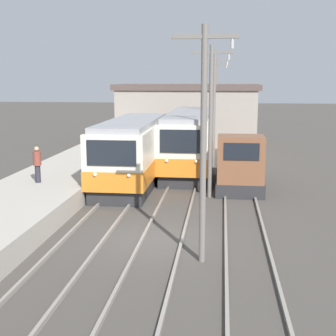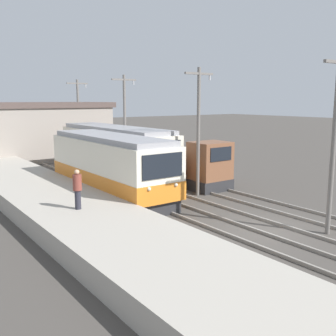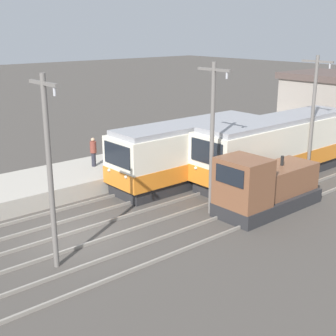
% 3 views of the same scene
% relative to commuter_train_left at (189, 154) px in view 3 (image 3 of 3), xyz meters
% --- Properties ---
extents(ground_plane, '(200.00, 200.00, 0.00)m').
position_rel_commuter_train_left_xyz_m(ground_plane, '(2.60, -9.04, -1.67)').
color(ground_plane, '#47423D').
extents(platform_left, '(4.50, 54.00, 0.89)m').
position_rel_commuter_train_left_xyz_m(platform_left, '(-3.65, -9.04, -1.22)').
color(platform_left, '#ADA599').
rests_on(platform_left, ground).
extents(track_left, '(1.54, 60.00, 0.14)m').
position_rel_commuter_train_left_xyz_m(track_left, '(0.00, -9.04, -1.60)').
color(track_left, gray).
rests_on(track_left, ground).
extents(track_center, '(1.54, 60.00, 0.14)m').
position_rel_commuter_train_left_xyz_m(track_center, '(2.80, -9.04, -1.60)').
color(track_center, gray).
rests_on(track_center, ground).
extents(track_right, '(1.54, 60.00, 0.14)m').
position_rel_commuter_train_left_xyz_m(track_right, '(5.80, -9.04, -1.60)').
color(track_right, gray).
rests_on(track_right, ground).
extents(commuter_train_left, '(2.84, 10.30, 3.59)m').
position_rel_commuter_train_left_xyz_m(commuter_train_left, '(0.00, 0.00, 0.00)').
color(commuter_train_left, '#28282B').
rests_on(commuter_train_left, ground).
extents(commuter_train_center, '(2.84, 12.12, 3.70)m').
position_rel_commuter_train_left_xyz_m(commuter_train_center, '(2.80, 4.60, 0.05)').
color(commuter_train_center, '#28282B').
rests_on(commuter_train_center, ground).
extents(shunting_locomotive, '(2.40, 5.96, 3.00)m').
position_rel_commuter_train_left_xyz_m(shunting_locomotive, '(5.80, -0.28, -0.46)').
color(shunting_locomotive, '#28282B').
rests_on(shunting_locomotive, ground).
extents(catenary_mast_near, '(2.00, 0.20, 7.32)m').
position_rel_commuter_train_left_xyz_m(catenary_mast_near, '(4.31, -10.93, 2.32)').
color(catenary_mast_near, slate).
rests_on(catenary_mast_near, ground).
extents(catenary_mast_mid, '(2.00, 0.20, 7.32)m').
position_rel_commuter_train_left_xyz_m(catenary_mast_mid, '(4.31, -2.58, 2.32)').
color(catenary_mast_mid, slate).
rests_on(catenary_mast_mid, ground).
extents(catenary_mast_far, '(2.00, 0.20, 7.32)m').
position_rel_commuter_train_left_xyz_m(catenary_mast_far, '(4.31, 5.77, 2.32)').
color(catenary_mast_far, slate).
rests_on(catenary_mast_far, ground).
extents(person_on_platform, '(0.38, 0.38, 1.73)m').
position_rel_commuter_train_left_xyz_m(person_on_platform, '(-3.83, -4.18, 0.17)').
color(person_on_platform, '#282833').
rests_on(person_on_platform, platform_left).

